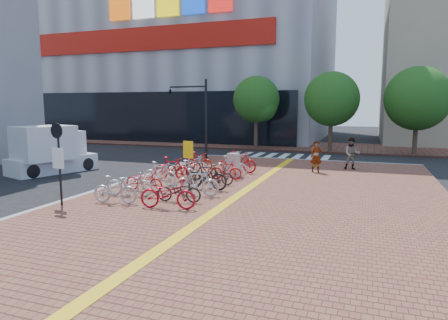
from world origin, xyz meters
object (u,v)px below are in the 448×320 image
at_px(bike_11, 206,176).
at_px(bike_5, 181,168).
at_px(bike_0, 115,190).
at_px(bike_8, 168,194).
at_px(notice_sign, 58,154).
at_px(bike_10, 197,182).
at_px(traffic_light_pole, 189,104).
at_px(bike_1, 129,183).
at_px(bike_14, 231,166).
at_px(bike_3, 160,174).
at_px(bike_12, 216,175).
at_px(bike_4, 172,169).
at_px(bike_9, 179,190).
at_px(bike_6, 191,165).
at_px(bike_13, 226,170).
at_px(bike_2, 144,180).
at_px(utility_box, 233,165).
at_px(box_truck, 51,150).
at_px(pedestrian_a, 316,157).
at_px(yellow_sign, 188,153).
at_px(bike_7, 199,161).
at_px(pedestrian_b, 352,154).
at_px(bike_15, 239,162).

bearing_deg(bike_11, bike_5, 49.69).
bearing_deg(bike_0, bike_8, -98.89).
xyz_separation_m(bike_11, notice_sign, (-3.85, -4.34, 1.28)).
relative_size(bike_10, traffic_light_pole, 0.34).
height_order(bike_1, bike_14, bike_14).
relative_size(bike_3, bike_12, 1.08).
relative_size(bike_4, notice_sign, 0.64).
bearing_deg(bike_14, bike_8, 170.66).
distance_m(bike_9, traffic_light_pole, 13.19).
xyz_separation_m(bike_6, bike_13, (2.28, -0.94, -0.02)).
height_order(bike_2, utility_box, utility_box).
xyz_separation_m(bike_10, box_truck, (-10.20, 3.12, 0.54)).
bearing_deg(bike_8, bike_11, -9.90).
bearing_deg(notice_sign, bike_6, 78.22).
bearing_deg(pedestrian_a, box_truck, 177.82).
bearing_deg(bike_4, utility_box, -43.94).
bearing_deg(utility_box, yellow_sign, -136.47).
bearing_deg(yellow_sign, bike_4, -145.59).
height_order(bike_7, bike_10, bike_10).
xyz_separation_m(bike_5, bike_14, (2.30, 0.98, 0.08)).
bearing_deg(traffic_light_pole, bike_1, -76.91).
distance_m(pedestrian_a, traffic_light_pole, 9.94).
bearing_deg(pedestrian_b, bike_9, -121.05).
bearing_deg(pedestrian_a, bike_13, -155.41).
relative_size(bike_7, bike_13, 1.11).
height_order(bike_1, bike_4, bike_4).
relative_size(bike_3, bike_5, 1.07).
bearing_deg(bike_13, pedestrian_b, -55.28).
xyz_separation_m(bike_2, bike_12, (2.31, 2.37, -0.02)).
xyz_separation_m(bike_11, pedestrian_b, (5.61, 7.67, 0.30)).
height_order(bike_1, box_truck, box_truck).
relative_size(bike_14, pedestrian_b, 0.97).
relative_size(bike_7, pedestrian_a, 1.02).
bearing_deg(pedestrian_b, bike_11, -127.78).
relative_size(bike_6, utility_box, 1.58).
bearing_deg(bike_0, bike_4, -7.29).
bearing_deg(bike_11, bike_1, 137.29).
height_order(bike_12, bike_13, bike_13).
distance_m(bike_15, pedestrian_b, 6.42).
relative_size(bike_12, pedestrian_a, 0.97).
bearing_deg(bike_5, bike_3, -175.63).
bearing_deg(bike_5, bike_11, -132.78).
height_order(bike_6, notice_sign, notice_sign).
height_order(bike_0, bike_13, bike_0).
relative_size(bike_10, utility_box, 1.54).
height_order(bike_13, bike_15, bike_15).
bearing_deg(pedestrian_a, bike_4, -160.91).
distance_m(bike_1, bike_15, 7.14).
bearing_deg(yellow_sign, notice_sign, -110.27).
height_order(bike_1, yellow_sign, yellow_sign).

